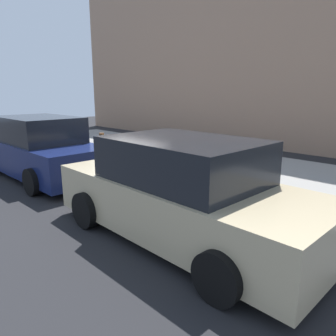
% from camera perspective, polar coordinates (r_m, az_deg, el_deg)
% --- Properties ---
extents(ground_plane, '(40.00, 40.00, 0.00)m').
position_cam_1_polar(ground_plane, '(9.78, -9.52, -0.53)').
color(ground_plane, black).
extents(sidewalk_curb, '(18.00, 5.00, 0.14)m').
position_cam_1_polar(sidewalk_curb, '(11.33, 0.86, 1.95)').
color(sidewalk_curb, gray).
rests_on(sidewalk_curb, ground_plane).
extents(building_facade_sidewalk_side, '(24.00, 3.00, 9.94)m').
position_cam_1_polar(building_facade_sidewalk_side, '(15.98, 16.96, 22.42)').
color(building_facade_sidewalk_side, '#9E7A60').
rests_on(building_facade_sidewalk_side, ground_plane).
extents(suitcase_teal_0, '(0.39, 0.22, 0.94)m').
position_cam_1_polar(suitcase_teal_0, '(7.37, 13.29, -1.55)').
color(suitcase_teal_0, '#0F606B').
rests_on(suitcase_teal_0, sidewalk_curb).
extents(suitcase_black_1, '(0.40, 0.21, 0.85)m').
position_cam_1_polar(suitcase_black_1, '(7.59, 9.86, -1.28)').
color(suitcase_black_1, black).
rests_on(suitcase_black_1, sidewalk_curb).
extents(suitcase_navy_2, '(0.39, 0.22, 0.77)m').
position_cam_1_polar(suitcase_navy_2, '(7.90, 7.12, -0.09)').
color(suitcase_navy_2, navy).
rests_on(suitcase_navy_2, sidewalk_curb).
extents(suitcase_olive_3, '(0.50, 0.23, 0.67)m').
position_cam_1_polar(suitcase_olive_3, '(8.32, 4.49, 0.31)').
color(suitcase_olive_3, '#59601E').
rests_on(suitcase_olive_3, sidewalk_curb).
extents(suitcase_maroon_4, '(0.45, 0.26, 0.86)m').
position_cam_1_polar(suitcase_maroon_4, '(8.66, 1.36, 0.89)').
color(suitcase_maroon_4, maroon).
rests_on(suitcase_maroon_4, sidewalk_curb).
extents(suitcase_silver_5, '(0.50, 0.20, 0.76)m').
position_cam_1_polar(suitcase_silver_5, '(9.07, -1.15, 1.76)').
color(suitcase_silver_5, '#9EA0A8').
rests_on(suitcase_silver_5, sidewalk_curb).
extents(suitcase_red_6, '(0.49, 0.23, 0.92)m').
position_cam_1_polar(suitcase_red_6, '(9.49, -3.76, 1.92)').
color(suitcase_red_6, red).
rests_on(suitcase_red_6, sidewalk_curb).
extents(suitcase_teal_7, '(0.46, 0.19, 1.01)m').
position_cam_1_polar(suitcase_teal_7, '(9.87, -6.29, 2.73)').
color(suitcase_teal_7, '#0F606B').
rests_on(suitcase_teal_7, sidewalk_curb).
extents(fire_hydrant, '(0.39, 0.21, 0.77)m').
position_cam_1_polar(fire_hydrant, '(10.69, -9.28, 3.65)').
color(fire_hydrant, '#D89E0C').
rests_on(fire_hydrant, sidewalk_curb).
extents(bollard_post, '(0.16, 0.16, 0.85)m').
position_cam_1_polar(bollard_post, '(11.10, -11.74, 4.01)').
color(bollard_post, brown).
rests_on(bollard_post, sidewalk_curb).
extents(parked_car_beige_0, '(4.67, 2.10, 1.64)m').
position_cam_1_polar(parked_car_beige_0, '(5.10, 2.59, -4.44)').
color(parked_car_beige_0, tan).
rests_on(parked_car_beige_0, ground_plane).
extents(parked_car_navy_1, '(4.80, 2.08, 1.69)m').
position_cam_1_polar(parked_car_navy_1, '(9.53, -21.93, 3.15)').
color(parked_car_navy_1, '#141E4C').
rests_on(parked_car_navy_1, ground_plane).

